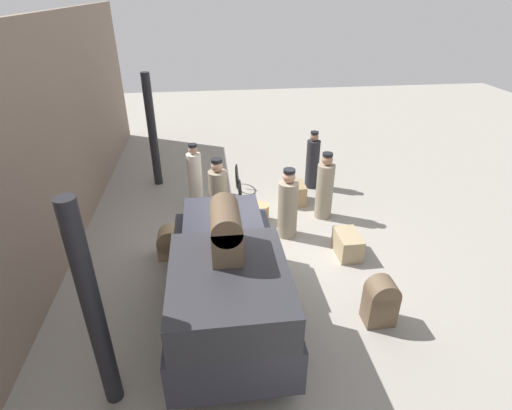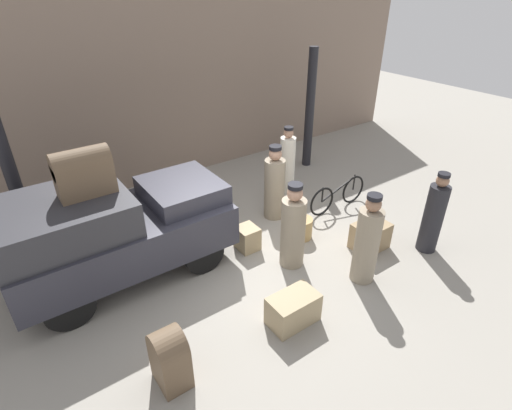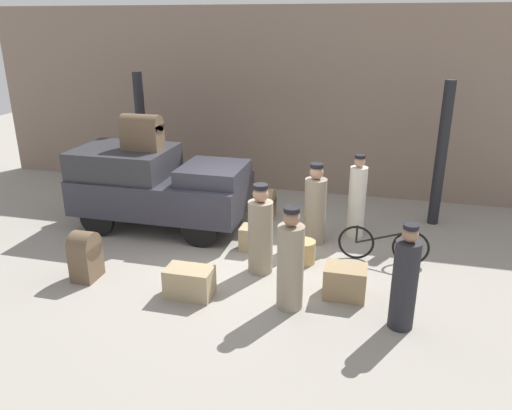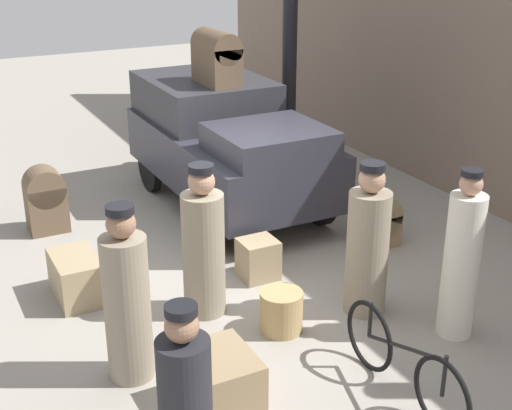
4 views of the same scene
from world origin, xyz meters
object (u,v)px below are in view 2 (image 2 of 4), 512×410
(trunk_wicker_pale, at_px, (293,309))
(porter_carrying_trunk, at_px, (287,166))
(wicker_basket, at_px, (301,228))
(trunk_umber_medium, at_px, (247,238))
(porter_standing_middle, at_px, (367,243))
(trunk_barrel_dark, at_px, (199,200))
(porter_lifting_near_truck, at_px, (274,186))
(trunk_on_truck_roof, at_px, (83,171))
(bicycle, at_px, (338,195))
(porter_with_bicycle, at_px, (433,216))
(suitcase_small_leather, at_px, (370,236))
(suitcase_tan_flat, at_px, (170,357))
(truck, at_px, (113,229))
(conductor_in_dark_uniform, at_px, (293,229))

(trunk_wicker_pale, bearing_deg, porter_carrying_trunk, 52.34)
(wicker_basket, bearing_deg, trunk_umber_medium, 164.05)
(porter_standing_middle, height_order, trunk_barrel_dark, porter_standing_middle)
(porter_lifting_near_truck, xyz_separation_m, trunk_on_truck_roof, (-3.57, -0.01, 1.31))
(wicker_basket, height_order, trunk_barrel_dark, trunk_barrel_dark)
(bicycle, relative_size, porter_with_bicycle, 1.02)
(bicycle, xyz_separation_m, suitcase_small_leather, (-0.56, -1.40, -0.08))
(wicker_basket, distance_m, suitcase_tan_flat, 3.79)
(porter_with_bicycle, xyz_separation_m, trunk_barrel_dark, (-2.86, 3.65, -0.41))
(truck, relative_size, trunk_umber_medium, 7.71)
(wicker_basket, distance_m, porter_with_bicycle, 2.42)
(porter_carrying_trunk, bearing_deg, bicycle, -62.64)
(conductor_in_dark_uniform, distance_m, trunk_wicker_pale, 1.49)
(trunk_wicker_pale, bearing_deg, suitcase_small_leather, 14.13)
(conductor_in_dark_uniform, distance_m, trunk_on_truck_roof, 3.46)
(wicker_basket, distance_m, trunk_wicker_pale, 2.25)
(truck, relative_size, conductor_in_dark_uniform, 2.22)
(bicycle, height_order, conductor_in_dark_uniform, conductor_in_dark_uniform)
(suitcase_tan_flat, bearing_deg, trunk_umber_medium, 37.12)
(porter_with_bicycle, height_order, porter_lifting_near_truck, porter_lifting_near_truck)
(porter_carrying_trunk, bearing_deg, suitcase_small_leather, -89.83)
(porter_standing_middle, height_order, suitcase_small_leather, porter_standing_middle)
(porter_with_bicycle, bearing_deg, trunk_wicker_pale, 179.07)
(porter_lifting_near_truck, xyz_separation_m, trunk_barrel_dark, (-1.23, 1.03, -0.41))
(porter_with_bicycle, xyz_separation_m, trunk_on_truck_roof, (-5.19, 2.61, 1.31))
(truck, bearing_deg, porter_lifting_near_truck, 0.10)
(porter_carrying_trunk, bearing_deg, truck, -172.60)
(bicycle, height_order, porter_carrying_trunk, porter_carrying_trunk)
(suitcase_small_leather, bearing_deg, truck, 154.49)
(suitcase_small_leather, relative_size, trunk_umber_medium, 1.43)
(suitcase_tan_flat, relative_size, trunk_barrel_dark, 1.27)
(bicycle, distance_m, porter_standing_middle, 2.39)
(trunk_wicker_pale, xyz_separation_m, trunk_umber_medium, (0.49, 1.92, -0.01))
(porter_standing_middle, bearing_deg, truck, 143.09)
(suitcase_small_leather, xyz_separation_m, suitcase_tan_flat, (-4.30, -0.50, 0.18))
(conductor_in_dark_uniform, distance_m, porter_standing_middle, 1.25)
(porter_standing_middle, distance_m, trunk_on_truck_roof, 4.53)
(porter_carrying_trunk, distance_m, porter_standing_middle, 3.12)
(bicycle, xyz_separation_m, conductor_in_dark_uniform, (-2.06, -0.91, 0.38))
(bicycle, relative_size, conductor_in_dark_uniform, 1.01)
(porter_carrying_trunk, xyz_separation_m, trunk_umber_medium, (-1.90, -1.17, -0.55))
(truck, height_order, bicycle, truck)
(porter_lifting_near_truck, distance_m, trunk_barrel_dark, 1.66)
(porter_carrying_trunk, relative_size, suitcase_tan_flat, 1.98)
(porter_with_bicycle, distance_m, suitcase_tan_flat, 5.16)
(porter_carrying_trunk, height_order, porter_with_bicycle, porter_carrying_trunk)
(truck, height_order, conductor_in_dark_uniform, truck)
(truck, bearing_deg, porter_carrying_trunk, 7.40)
(porter_carrying_trunk, height_order, porter_lifting_near_truck, porter_carrying_trunk)
(porter_with_bicycle, bearing_deg, suitcase_tan_flat, 178.22)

